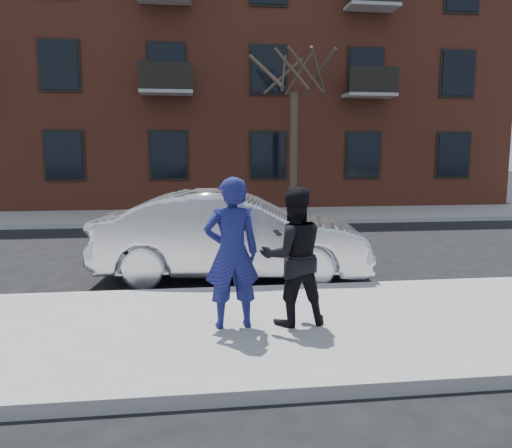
{
  "coord_description": "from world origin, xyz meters",
  "views": [
    {
      "loc": [
        0.97,
        -6.28,
        2.32
      ],
      "look_at": [
        1.82,
        0.4,
        1.35
      ],
      "focal_mm": 35.0,
      "sensor_mm": 36.0,
      "label": 1
    }
  ],
  "objects": [
    {
      "name": "ground",
      "position": [
        0.0,
        0.0,
        0.0
      ],
      "size": [
        100.0,
        100.0,
        0.0
      ],
      "primitive_type": "plane",
      "color": "black",
      "rests_on": "ground"
    },
    {
      "name": "near_sidewalk",
      "position": [
        0.0,
        -0.25,
        0.07
      ],
      "size": [
        50.0,
        3.5,
        0.15
      ],
      "primitive_type": "cube",
      "color": "gray",
      "rests_on": "ground"
    },
    {
      "name": "near_curb",
      "position": [
        0.0,
        1.55,
        0.07
      ],
      "size": [
        50.0,
        0.1,
        0.15
      ],
      "primitive_type": "cube",
      "color": "#999691",
      "rests_on": "ground"
    },
    {
      "name": "far_sidewalk",
      "position": [
        0.0,
        11.25,
        0.07
      ],
      "size": [
        50.0,
        3.5,
        0.15
      ],
      "primitive_type": "cube",
      "color": "gray",
      "rests_on": "ground"
    },
    {
      "name": "far_curb",
      "position": [
        0.0,
        9.45,
        0.07
      ],
      "size": [
        50.0,
        0.1,
        0.15
      ],
      "primitive_type": "cube",
      "color": "#999691",
      "rests_on": "ground"
    },
    {
      "name": "apartment_building",
      "position": [
        2.0,
        18.0,
        6.16
      ],
      "size": [
        24.3,
        10.3,
        12.3
      ],
      "color": "brown",
      "rests_on": "ground"
    },
    {
      "name": "street_tree",
      "position": [
        4.5,
        11.0,
        5.52
      ],
      "size": [
        3.6,
        3.6,
        6.8
      ],
      "color": "#3D2E24",
      "rests_on": "far_sidewalk"
    },
    {
      "name": "silver_sedan",
      "position": [
        1.67,
        2.7,
        0.81
      ],
      "size": [
        5.07,
        2.3,
        1.61
      ],
      "primitive_type": "imported",
      "rotation": [
        0.0,
        0.0,
        1.45
      ],
      "color": "silver",
      "rests_on": "ground"
    },
    {
      "name": "man_hoodie",
      "position": [
        1.44,
        -0.27,
        1.09
      ],
      "size": [
        0.72,
        0.53,
        1.88
      ],
      "rotation": [
        0.0,
        0.0,
        3.22
      ],
      "color": "navy",
      "rests_on": "near_sidewalk"
    },
    {
      "name": "man_peacoat",
      "position": [
        2.21,
        -0.24,
        1.02
      ],
      "size": [
        0.92,
        0.75,
        1.75
      ],
      "rotation": [
        0.0,
        0.0,
        3.26
      ],
      "color": "black",
      "rests_on": "near_sidewalk"
    }
  ]
}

